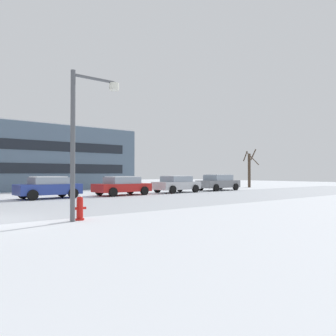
# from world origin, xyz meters

# --- Properties ---
(fire_hydrant) EXTENTS (0.44, 0.30, 0.87)m
(fire_hydrant) POSITION_xyz_m (2.57, -1.66, 0.43)
(fire_hydrant) COLOR red
(fire_hydrant) RESTS_ON ground
(street_lamp) EXTENTS (1.81, 0.36, 5.06)m
(street_lamp) POSITION_xyz_m (2.59, -1.84, 3.15)
(street_lamp) COLOR #4C4F54
(street_lamp) RESTS_ON ground
(parked_car_blue) EXTENTS (3.98, 2.10, 1.42)m
(parked_car_blue) POSITION_xyz_m (5.00, 8.74, 0.73)
(parked_car_blue) COLOR #283D93
(parked_car_blue) RESTS_ON ground
(parked_car_red) EXTENTS (4.21, 2.21, 1.39)m
(parked_car_red) POSITION_xyz_m (10.32, 8.57, 0.71)
(parked_car_red) COLOR red
(parked_car_red) RESTS_ON ground
(parked_car_silver) EXTENTS (4.04, 2.27, 1.42)m
(parked_car_silver) POSITION_xyz_m (15.63, 8.68, 0.73)
(parked_car_silver) COLOR silver
(parked_car_silver) RESTS_ON ground
(parked_car_gray) EXTENTS (4.45, 2.24, 1.51)m
(parked_car_gray) POSITION_xyz_m (20.95, 8.85, 0.77)
(parked_car_gray) COLOR slate
(parked_car_gray) RESTS_ON ground
(tree_far_left) EXTENTS (1.86, 1.72, 4.38)m
(tree_far_left) POSITION_xyz_m (28.63, 11.11, 2.18)
(tree_far_left) COLOR #423326
(tree_far_left) RESTS_ON ground
(building_far_right) EXTENTS (15.19, 9.49, 6.25)m
(building_far_right) POSITION_xyz_m (9.61, 22.31, 3.12)
(building_far_right) COLOR slate
(building_far_right) RESTS_ON ground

